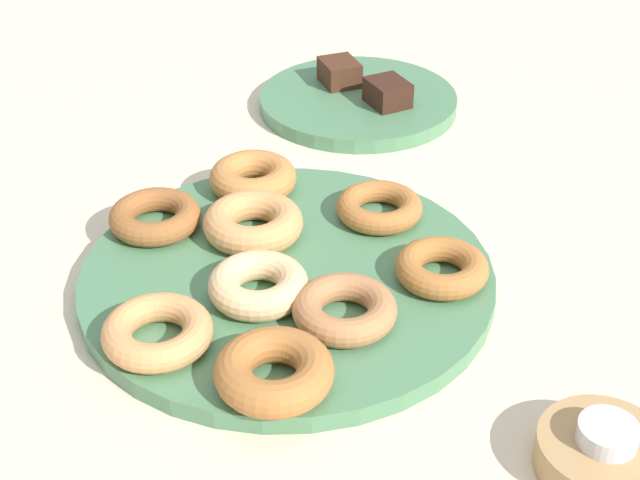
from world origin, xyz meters
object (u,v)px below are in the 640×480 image
(donut_2, at_px, (253,223))
(donut_8, at_px, (253,178))
(donut_3, at_px, (379,207))
(donut_6, at_px, (442,268))
(brownie_far, at_px, (388,93))
(brownie_near, at_px, (339,72))
(donut_0, at_px, (258,285))
(candle_holder, at_px, (602,455))
(donut_5, at_px, (157,332))
(donut_plate, at_px, (287,278))
(tealight, at_px, (608,434))
(donut_4, at_px, (155,217))
(donut_7, at_px, (345,309))
(cake_plate, at_px, (358,101))
(donut_1, at_px, (274,371))

(donut_2, height_order, donut_8, same)
(donut_3, relative_size, donut_6, 1.02)
(brownie_far, bearing_deg, brownie_near, -143.97)
(donut_8, xyz_separation_m, brownie_far, (-0.18, 0.17, 0.00))
(donut_0, height_order, candle_holder, donut_0)
(donut_6, bearing_deg, brownie_near, -176.05)
(donut_5, relative_size, donut_8, 1.01)
(donut_5, distance_m, brownie_far, 0.49)
(donut_plate, relative_size, tealight, 8.77)
(donut_4, bearing_deg, donut_3, 87.50)
(candle_holder, bearing_deg, donut_7, -136.60)
(donut_8, xyz_separation_m, cake_plate, (-0.21, 0.14, -0.02))
(candle_holder, bearing_deg, brownie_near, -171.63)
(donut_4, bearing_deg, brownie_near, 143.93)
(donut_plate, bearing_deg, donut_1, -9.13)
(donut_plate, xyz_separation_m, donut_4, (-0.09, -0.12, 0.02))
(candle_holder, bearing_deg, donut_2, -143.68)
(donut_1, height_order, donut_7, donut_1)
(donut_3, relative_size, cake_plate, 0.35)
(donut_plate, xyz_separation_m, donut_0, (0.04, -0.03, 0.02))
(donut_4, xyz_separation_m, tealight, (0.33, 0.32, 0.01))
(donut_plate, relative_size, donut_6, 4.51)
(donut_6, relative_size, donut_7, 0.95)
(donut_4, bearing_deg, donut_0, 35.85)
(cake_plate, height_order, brownie_near, brownie_near)
(donut_0, xyz_separation_m, donut_6, (-0.01, 0.16, -0.00))
(donut_5, relative_size, cake_plate, 0.37)
(donut_1, height_order, donut_8, same)
(donut_4, bearing_deg, donut_1, 21.68)
(donut_4, relative_size, brownie_far, 1.75)
(donut_plate, distance_m, donut_3, 0.13)
(donut_plate, height_order, donut_4, donut_4)
(donut_2, xyz_separation_m, cake_plate, (-0.30, 0.15, -0.02))
(donut_2, relative_size, brownie_far, 1.89)
(cake_plate, distance_m, candle_holder, 0.61)
(donut_5, height_order, donut_6, same)
(donut_8, distance_m, brownie_far, 0.25)
(donut_8, height_order, cake_plate, donut_8)
(brownie_near, bearing_deg, tealight, 8.37)
(donut_4, xyz_separation_m, candle_holder, (0.33, 0.32, -0.02))
(donut_2, height_order, brownie_far, brownie_far)
(donut_4, height_order, donut_6, same)
(donut_7, bearing_deg, donut_0, -121.04)
(donut_7, relative_size, brownie_far, 1.75)
(donut_1, relative_size, donut_3, 1.09)
(donut_plate, bearing_deg, candle_holder, 38.94)
(donut_plate, bearing_deg, brownie_far, 154.78)
(donut_plate, bearing_deg, donut_4, -126.42)
(donut_0, distance_m, brownie_far, 0.41)
(donut_4, distance_m, tealight, 0.46)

